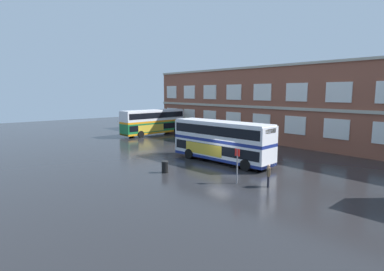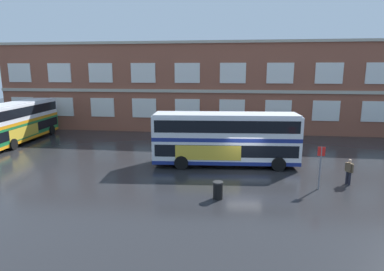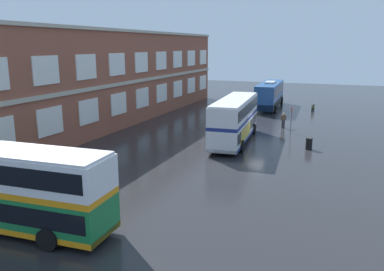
{
  "view_description": "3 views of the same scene",
  "coord_description": "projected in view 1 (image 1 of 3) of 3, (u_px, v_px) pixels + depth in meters",
  "views": [
    {
      "loc": [
        19.73,
        -20.48,
        6.96
      ],
      "look_at": [
        -8.59,
        3.47,
        1.7
      ],
      "focal_mm": 28.86,
      "sensor_mm": 36.0,
      "label": 1
    },
    {
      "loc": [
        -0.94,
        -23.08,
        7.34
      ],
      "look_at": [
        -4.53,
        4.78,
        1.58
      ],
      "focal_mm": 30.31,
      "sensor_mm": 36.0,
      "label": 2
    },
    {
      "loc": [
        -35.87,
        -8.0,
        8.84
      ],
      "look_at": [
        -7.32,
        3.26,
        1.71
      ],
      "focal_mm": 36.5,
      "sensor_mm": 36.0,
      "label": 3
    }
  ],
  "objects": [
    {
      "name": "double_decker_near",
      "position": [
        153.0,
        122.0,
        50.21
      ],
      "size": [
        3.31,
        11.12,
        4.07
      ],
      "color": "#197038",
      "rests_on": "ground"
    },
    {
      "name": "bus_stand_flag",
      "position": [
        237.0,
        162.0,
        23.43
      ],
      "size": [
        0.44,
        0.1,
        2.7
      ],
      "color": "slate",
      "rests_on": "ground"
    },
    {
      "name": "station_litter_bin",
      "position": [
        165.0,
        167.0,
        26.72
      ],
      "size": [
        0.6,
        0.6,
        1.03
      ],
      "color": "black",
      "rests_on": "ground"
    },
    {
      "name": "double_decker_middle",
      "position": [
        221.0,
        141.0,
        30.65
      ],
      "size": [
        11.17,
        3.49,
        4.07
      ],
      "color": "silver",
      "rests_on": "ground"
    },
    {
      "name": "waiting_passenger",
      "position": [
        268.0,
        175.0,
        22.64
      ],
      "size": [
        0.43,
        0.59,
        1.7
      ],
      "color": "black",
      "rests_on": "ground"
    },
    {
      "name": "ground_plane",
      "position": [
        237.0,
        163.0,
        30.26
      ],
      "size": [
        120.0,
        120.0,
        0.0
      ],
      "primitive_type": "plane",
      "color": "#232326"
    },
    {
      "name": "brick_terminal_building",
      "position": [
        313.0,
        106.0,
        40.6
      ],
      "size": [
        56.56,
        8.19,
        10.48
      ],
      "color": "brown",
      "rests_on": "ground"
    }
  ]
}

